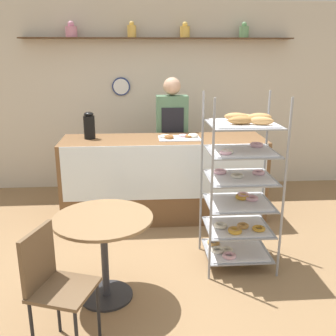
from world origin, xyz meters
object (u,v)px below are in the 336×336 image
object	(u,v)px
person_worker	(172,135)
cafe_table	(104,237)
donut_tray_counter	(180,137)
pastry_rack	(240,185)
coffee_carafe	(89,126)
cafe_chair	(52,279)

from	to	relation	value
person_worker	cafe_table	distance (m)	2.35
cafe_table	donut_tray_counter	xyz separation A→B (m)	(0.79, 1.67, 0.46)
pastry_rack	person_worker	xyz separation A→B (m)	(-0.50, 1.71, 0.13)
pastry_rack	cafe_table	size ratio (longest dim) A/B	2.04
donut_tray_counter	cafe_table	bearing A→B (deg)	-115.34
pastry_rack	cafe_table	world-z (taller)	pastry_rack
cafe_table	donut_tray_counter	bearing A→B (deg)	64.66
person_worker	donut_tray_counter	distance (m)	0.54
pastry_rack	person_worker	bearing A→B (deg)	106.31
cafe_table	coffee_carafe	xyz separation A→B (m)	(-0.29, 1.74, 0.60)
cafe_chair	donut_tray_counter	bearing A→B (deg)	-6.55
cafe_chair	donut_tray_counter	distance (m)	2.55
person_worker	cafe_table	size ratio (longest dim) A/B	2.09
pastry_rack	cafe_table	distance (m)	1.36
cafe_chair	coffee_carafe	bearing A→B (deg)	18.93
pastry_rack	cafe_chair	size ratio (longest dim) A/B	1.84
coffee_carafe	donut_tray_counter	xyz separation A→B (m)	(1.08, -0.08, -0.14)
cafe_chair	donut_tray_counter	world-z (taller)	donut_tray_counter
person_worker	coffee_carafe	xyz separation A→B (m)	(-1.03, -0.46, 0.23)
cafe_table	cafe_chair	world-z (taller)	cafe_chair
person_worker	cafe_table	xyz separation A→B (m)	(-0.74, -2.20, -0.38)
person_worker	cafe_table	bearing A→B (deg)	-108.56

